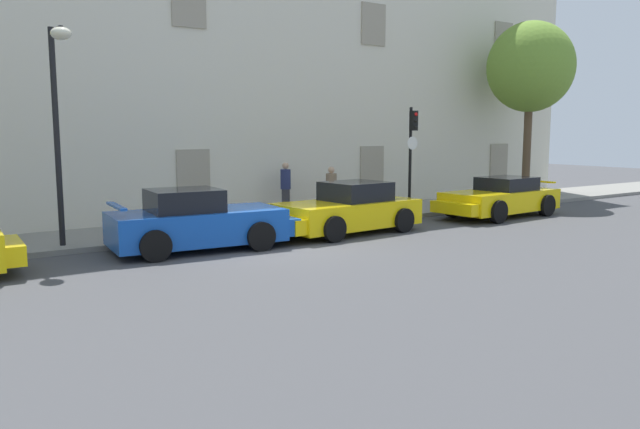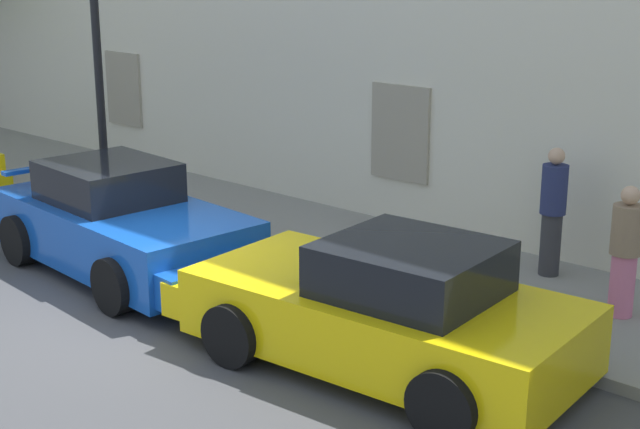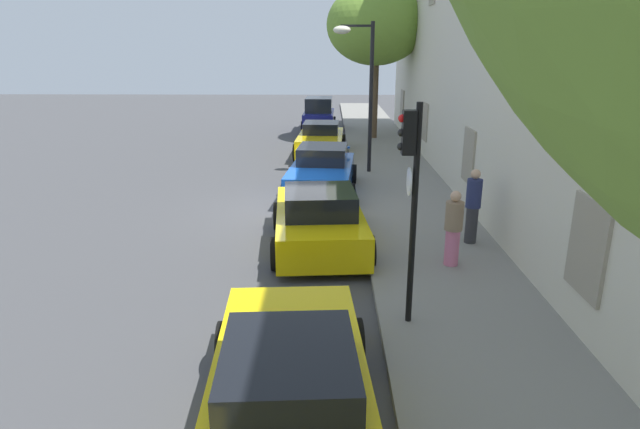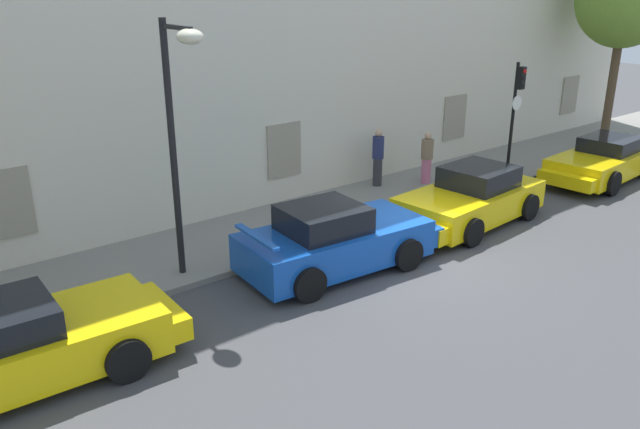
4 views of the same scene
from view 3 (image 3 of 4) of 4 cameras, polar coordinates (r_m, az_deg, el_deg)
The scene contains 12 objects.
ground_plane at distance 15.41m, azimuth -2.90°, elevation 0.53°, with size 80.00×80.00×0.00m, color #444447.
sidewalk at distance 15.53m, azimuth 9.80°, elevation 0.70°, with size 60.00×3.07×0.14m, color gray.
sportscar_red_lead at distance 23.03m, azimuth 0.05°, elevation 7.80°, with size 4.69×2.24×1.40m.
sportscar_yellow_flank at distance 16.65m, azimuth 0.14°, elevation 4.19°, with size 4.67×2.37×1.52m.
sportscar_white_middle at distance 12.48m, azimuth -0.15°, elevation -0.46°, with size 4.74×2.43×1.46m.
sportscar_tail_end at distance 6.75m, azimuth -3.25°, elevation -17.32°, with size 4.90×2.30×1.34m.
hatchback_parked at distance 30.50m, azimuth -0.11°, elevation 10.56°, with size 3.81×1.92×1.84m.
tree_near_kerb at distance 27.10m, azimuth 6.02°, elevation 19.52°, with size 4.74×4.74×7.29m.
traffic_light at distance 8.25m, azimuth 9.70°, elevation 3.93°, with size 0.44×0.36×3.57m.
street_lamp at distance 19.21m, azimuth 4.18°, elevation 15.28°, with size 0.44×1.42×5.20m.
pedestrian_admiring at distance 12.62m, azimuth 16.07°, elevation 0.93°, with size 0.36×0.36×1.74m.
pedestrian_strolling at distance 11.22m, azimuth 14.10°, elevation -1.41°, with size 0.45×0.45×1.59m.
Camera 3 is at (14.71, 1.05, 4.46)m, focal length 29.88 mm.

